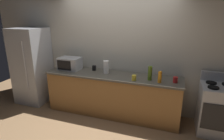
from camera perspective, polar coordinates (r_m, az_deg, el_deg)
ground_plane at (r=3.92m, az=-2.00°, el=-15.79°), size 8.00×8.00×0.00m
back_wall at (r=4.13m, az=1.88°, el=6.23°), size 6.40×0.10×2.70m
counter_run at (r=4.03m, az=0.00°, el=-7.47°), size 2.84×0.64×0.90m
refrigerator at (r=4.91m, az=-23.23°, el=1.19°), size 0.72×0.73×1.80m
stove_range at (r=3.92m, az=29.29°, el=-10.39°), size 0.60×0.61×1.08m
microwave at (r=4.30m, az=-12.80°, el=1.94°), size 0.48×0.35×0.27m
paper_towel_roll at (r=3.92m, az=-1.82°, el=0.90°), size 0.12×0.12×0.27m
bottle_dish_soap at (r=3.51m, az=14.40°, el=-2.11°), size 0.07×0.07×0.21m
bottle_olive_oil at (r=3.59m, az=11.53°, el=-0.97°), size 0.08×0.08×0.27m
mug_yellow at (r=3.55m, az=6.75°, el=-2.35°), size 0.08×0.08×0.10m
mug_black at (r=4.16m, az=-5.49°, el=0.63°), size 0.09×0.09×0.11m
mug_red at (r=3.61m, az=18.81°, el=-2.85°), size 0.08×0.08×0.11m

